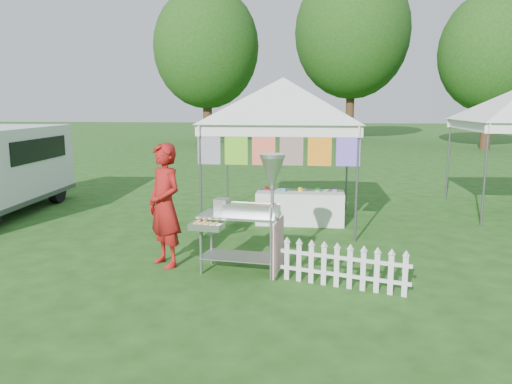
# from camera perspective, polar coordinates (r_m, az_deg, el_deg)

# --- Properties ---
(ground) EXTENTS (120.00, 120.00, 0.00)m
(ground) POSITION_cam_1_polar(r_m,az_deg,el_deg) (7.29, 1.14, -9.76)
(ground) COLOR #214513
(ground) RESTS_ON ground
(canopy_main) EXTENTS (4.24, 4.24, 3.45)m
(canopy_main) POSITION_cam_1_polar(r_m,az_deg,el_deg) (10.36, 3.13, 12.89)
(canopy_main) COLOR #59595E
(canopy_main) RESTS_ON ground
(tree_left) EXTENTS (6.40, 6.40, 9.53)m
(tree_left) POSITION_cam_1_polar(r_m,az_deg,el_deg) (31.72, -5.68, 16.08)
(tree_left) COLOR #372214
(tree_left) RESTS_ON ground
(tree_mid) EXTENTS (7.60, 7.60, 11.52)m
(tree_mid) POSITION_cam_1_polar(r_m,az_deg,el_deg) (35.22, 10.96, 17.48)
(tree_mid) COLOR #372214
(tree_mid) RESTS_ON ground
(tree_right) EXTENTS (5.60, 5.60, 8.42)m
(tree_right) POSITION_cam_1_polar(r_m,az_deg,el_deg) (30.42, 25.38, 14.21)
(tree_right) COLOR #372214
(tree_right) RESTS_ON ground
(donut_cart) EXTENTS (1.36, 0.84, 1.77)m
(donut_cart) POSITION_cam_1_polar(r_m,az_deg,el_deg) (7.21, -0.49, -1.38)
(donut_cart) COLOR gray
(donut_cart) RESTS_ON ground
(vendor) EXTENTS (0.82, 0.80, 1.90)m
(vendor) POSITION_cam_1_polar(r_m,az_deg,el_deg) (7.71, -10.39, -1.51)
(vendor) COLOR maroon
(vendor) RESTS_ON ground
(picket_fence) EXTENTS (1.73, 0.55, 0.56)m
(picket_fence) POSITION_cam_1_polar(r_m,az_deg,el_deg) (6.92, 9.93, -8.51)
(picket_fence) COLOR silver
(picket_fence) RESTS_ON ground
(display_table) EXTENTS (1.80, 0.70, 0.68)m
(display_table) POSITION_cam_1_polar(r_m,az_deg,el_deg) (10.45, 5.05, -1.77)
(display_table) COLOR white
(display_table) RESTS_ON ground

